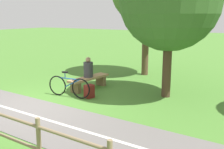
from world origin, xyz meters
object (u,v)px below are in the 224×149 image
bench (89,81)px  person_seated (88,69)px  bicycle (69,86)px  tree_by_path (170,1)px  backpack (89,91)px

bench → person_seated: bearing=-0.0°
bicycle → tree_by_path: tree_by_path is taller
bench → person_seated: size_ratio=2.48×
bicycle → tree_by_path: size_ratio=0.34×
bicycle → backpack: bicycle is taller
bench → tree_by_path: bearing=108.8°
bench → bicycle: 1.21m
bicycle → tree_by_path: 4.40m
person_seated → tree_by_path: (-0.62, 2.86, 2.43)m
person_seated → backpack: 1.26m
person_seated → bicycle: (1.18, 0.04, -0.42)m
bench → tree_by_path: 4.11m
person_seated → tree_by_path: bearing=109.2°
tree_by_path → backpack: bearing=-55.3°
bench → person_seated: 0.46m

